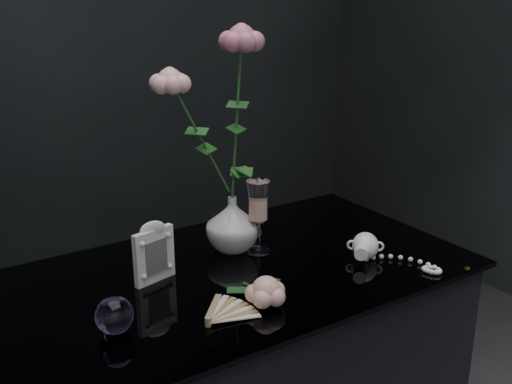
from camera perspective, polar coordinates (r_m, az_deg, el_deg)
vase at (r=1.40m, az=-2.25°, el=-3.04°), size 0.17×0.17×0.13m
wine_glass at (r=1.38m, az=0.20°, el=-2.41°), size 0.07×0.07×0.17m
picture_frame at (r=1.27m, az=-9.71°, el=-5.59°), size 0.12×0.10×0.14m
paperweight at (r=1.12m, az=-13.34°, el=-11.36°), size 0.09×0.09×0.07m
paper_fan at (r=1.12m, az=-4.58°, el=-12.14°), size 0.23×0.20×0.02m
loose_rose at (r=1.18m, az=0.97°, el=-9.43°), size 0.14×0.18×0.06m
pearl_jar at (r=1.40m, az=10.38°, el=-4.95°), size 0.30×0.30×0.06m
roses at (r=1.31m, az=-3.72°, el=7.18°), size 0.25×0.11×0.44m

